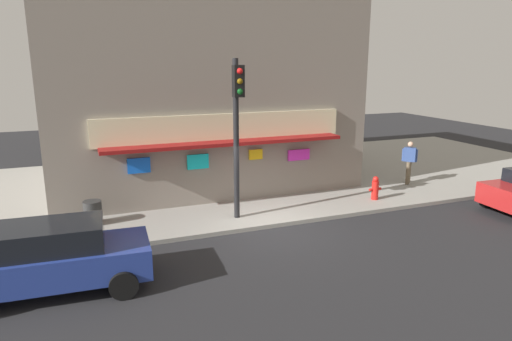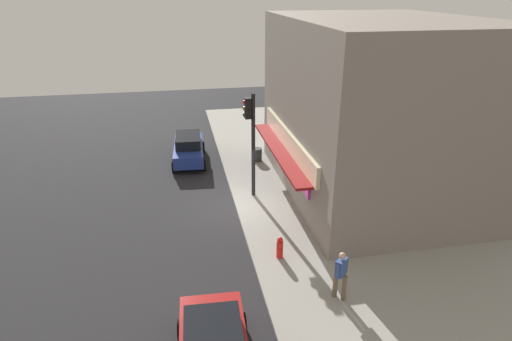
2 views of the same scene
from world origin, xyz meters
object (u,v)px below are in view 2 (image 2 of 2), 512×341
object	(u,v)px
trash_can	(257,155)
fire_hydrant	(280,248)
pedestrian	(341,273)
traffic_light	(251,132)
parked_car_blue	(189,148)

from	to	relation	value
trash_can	fire_hydrant	bearing A→B (deg)	-5.99
fire_hydrant	pedestrian	distance (m)	3.02
traffic_light	parked_car_blue	world-z (taller)	traffic_light
traffic_light	pedestrian	bearing A→B (deg)	10.46
traffic_light	pedestrian	size ratio (longest dim) A/B	2.86
traffic_light	pedestrian	xyz separation A→B (m)	(8.02, 1.48, -2.26)
fire_hydrant	pedestrian	xyz separation A→B (m)	(2.63, 1.36, 0.57)
trash_can	parked_car_blue	world-z (taller)	parked_car_blue
pedestrian	parked_car_blue	xyz separation A→B (m)	(-13.42, -4.25, -0.30)
fire_hydrant	parked_car_blue	xyz separation A→B (m)	(-10.79, -2.89, 0.26)
pedestrian	parked_car_blue	world-z (taller)	pedestrian
traffic_light	pedestrian	world-z (taller)	traffic_light
pedestrian	parked_car_blue	distance (m)	14.08
trash_can	parked_car_blue	xyz separation A→B (m)	(-1.01, -3.91, 0.31)
traffic_light	trash_can	size ratio (longest dim) A/B	6.74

